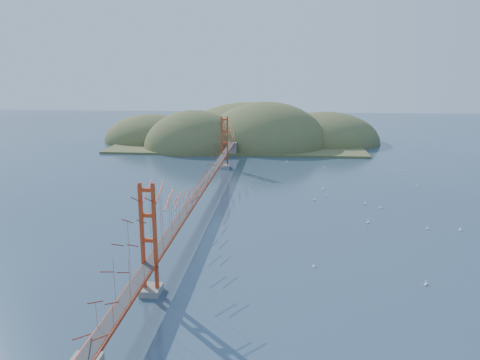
# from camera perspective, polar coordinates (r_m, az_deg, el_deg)

# --- Properties ---
(ground) EXTENTS (320.00, 320.00, 0.00)m
(ground) POSITION_cam_1_polar(r_m,az_deg,el_deg) (77.33, -4.66, -3.30)
(ground) COLOR #2E455D
(ground) RESTS_ON ground
(bridge) EXTENTS (2.20, 94.40, 12.00)m
(bridge) POSITION_cam_1_polar(r_m,az_deg,el_deg) (75.74, -4.74, 1.81)
(bridge) COLOR gray
(bridge) RESTS_ON ground
(far_headlands) EXTENTS (84.00, 58.00, 25.00)m
(far_headlands) POSITION_cam_1_polar(r_m,az_deg,el_deg) (143.47, 0.96, 4.75)
(far_headlands) COLOR brown
(far_headlands) RESTS_ON ground
(sailboat_10) EXTENTS (0.51, 0.51, 0.57)m
(sailboat_10) POSITION_cam_1_polar(r_m,az_deg,el_deg) (55.86, 8.99, -10.23)
(sailboat_10) COLOR white
(sailboat_10) RESTS_ON ground
(sailboat_4) EXTENTS (0.62, 0.62, 0.64)m
(sailboat_4) POSITION_cam_1_polar(r_m,az_deg,el_deg) (81.42, 15.05, -2.76)
(sailboat_4) COLOR white
(sailboat_4) RESTS_ON ground
(sailboat_3) EXTENTS (0.69, 0.69, 0.72)m
(sailboat_3) POSITION_cam_1_polar(r_m,az_deg,el_deg) (88.93, 10.07, -1.08)
(sailboat_3) COLOR white
(sailboat_3) RESTS_ON ground
(sailboat_16) EXTENTS (0.57, 0.57, 0.61)m
(sailboat_16) POSITION_cam_1_polar(r_m,az_deg,el_deg) (84.92, 10.49, -1.82)
(sailboat_16) COLOR white
(sailboat_16) RESTS_ON ground
(sailboat_1) EXTENTS (0.71, 0.71, 0.74)m
(sailboat_1) POSITION_cam_1_polar(r_m,az_deg,el_deg) (79.97, 16.75, -3.16)
(sailboat_1) COLOR white
(sailboat_1) RESTS_ON ground
(sailboat_0) EXTENTS (0.65, 0.65, 0.73)m
(sailboat_0) POSITION_cam_1_polar(r_m,az_deg,el_deg) (72.03, 15.31, -4.94)
(sailboat_0) COLOR white
(sailboat_0) RESTS_ON ground
(sailboat_2) EXTENTS (0.50, 0.42, 0.59)m
(sailboat_2) POSITION_cam_1_polar(r_m,az_deg,el_deg) (72.09, 21.86, -5.47)
(sailboat_2) COLOR white
(sailboat_2) RESTS_ON ground
(sailboat_13) EXTENTS (0.70, 0.70, 0.75)m
(sailboat_13) POSITION_cam_1_polar(r_m,az_deg,el_deg) (54.64, 21.70, -11.65)
(sailboat_13) COLOR white
(sailboat_13) RESTS_ON ground
(sailboat_17) EXTENTS (0.61, 0.60, 0.69)m
(sailboat_17) POSITION_cam_1_polar(r_m,az_deg,el_deg) (109.12, 19.45, 1.11)
(sailboat_17) COLOR white
(sailboat_17) RESTS_ON ground
(sailboat_5) EXTENTS (0.55, 0.62, 0.70)m
(sailboat_5) POSITION_cam_1_polar(r_m,az_deg,el_deg) (73.54, 25.28, -5.43)
(sailboat_5) COLOR white
(sailboat_5) RESTS_ON ground
(sailboat_14) EXTENTS (0.62, 0.62, 0.65)m
(sailboat_14) POSITION_cam_1_polar(r_m,az_deg,el_deg) (81.99, 9.11, -2.33)
(sailboat_14) COLOR white
(sailboat_14) RESTS_ON ground
(sailboat_7) EXTENTS (0.49, 0.42, 0.57)m
(sailboat_7) POSITION_cam_1_polar(r_m,az_deg,el_deg) (107.39, 10.25, 1.49)
(sailboat_7) COLOR white
(sailboat_7) RESTS_ON ground
(sailboat_8) EXTENTS (0.57, 0.57, 0.63)m
(sailboat_8) POSITION_cam_1_polar(r_m,az_deg,el_deg) (96.09, 20.82, -0.67)
(sailboat_8) COLOR white
(sailboat_8) RESTS_ON ground
(sailboat_12) EXTENTS (0.53, 0.52, 0.60)m
(sailboat_12) POSITION_cam_1_polar(r_m,az_deg,el_deg) (113.26, 5.74, 2.29)
(sailboat_12) COLOR white
(sailboat_12) RESTS_ON ground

